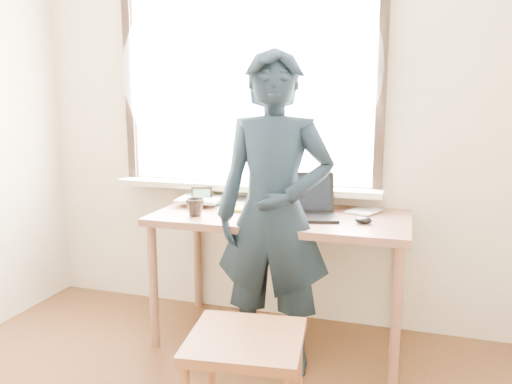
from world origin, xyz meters
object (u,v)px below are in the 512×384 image
(mug_white, at_px, (264,198))
(person, at_px, (274,215))
(desk, at_px, (281,227))
(work_chair, at_px, (246,353))
(mug_dark, at_px, (195,207))
(laptop, at_px, (304,207))

(mug_white, bearing_deg, person, -68.11)
(desk, bearing_deg, person, -82.66)
(desk, xyz_separation_m, mug_white, (-0.17, 0.21, 0.13))
(desk, bearing_deg, work_chair, -84.31)
(desk, distance_m, work_chair, 1.04)
(desk, relative_size, mug_dark, 13.53)
(person, bearing_deg, mug_dark, 165.59)
(mug_dark, bearing_deg, laptop, 15.86)
(laptop, height_order, work_chair, laptop)
(desk, xyz_separation_m, mug_dark, (-0.48, -0.21, 0.14))
(mug_white, height_order, person, person)
(mug_dark, relative_size, person, 0.06)
(desk, bearing_deg, laptop, -11.08)
(desk, relative_size, person, 0.86)
(desk, bearing_deg, mug_white, 128.83)
(laptop, xyz_separation_m, mug_white, (-0.32, 0.24, -0.01))
(mug_white, xyz_separation_m, mug_dark, (-0.31, -0.42, 0.01))
(mug_dark, relative_size, work_chair, 0.21)
(laptop, height_order, mug_white, laptop)
(person, bearing_deg, mug_white, 109.09)
(laptop, distance_m, mug_dark, 0.65)
(desk, height_order, person, person)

